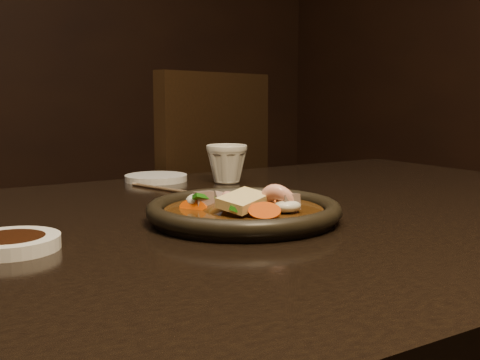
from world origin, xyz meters
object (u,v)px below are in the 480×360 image
table (197,275)px  chair (178,242)px  plate (244,212)px  tea_cup (227,163)px

table → chair: 0.77m
table → plate: size_ratio=5.90×
plate → chair: bearing=70.5°
chair → tea_cup: bearing=52.8°
table → tea_cup: size_ratio=19.64×
table → plate: plate is taller
table → chair: bearing=65.6°
table → chair: chair is taller
tea_cup → chair: bearing=77.5°
table → chair: (0.31, 0.69, -0.14)m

